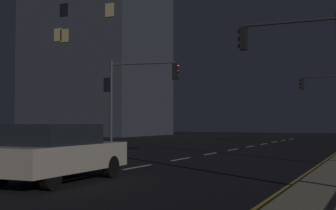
# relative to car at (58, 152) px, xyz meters

# --- Properties ---
(ground_plane) EXTENTS (112.00, 112.00, 0.00)m
(ground_plane) POSITION_rel_car_xyz_m (-0.05, 9.16, -0.82)
(ground_plane) COLOR black
(ground_plane) RESTS_ON ground
(lane_markings_center) EXTENTS (0.14, 50.00, 0.01)m
(lane_markings_center) POSITION_rel_car_xyz_m (-0.05, 12.66, -0.82)
(lane_markings_center) COLOR silver
(lane_markings_center) RESTS_ON ground
(lane_edge_line) EXTENTS (0.14, 53.00, 0.01)m
(lane_edge_line) POSITION_rel_car_xyz_m (5.83, 14.16, -0.82)
(lane_edge_line) COLOR gold
(lane_edge_line) RESTS_ON ground
(car) EXTENTS (1.93, 4.45, 1.57)m
(car) POSITION_rel_car_xyz_m (0.00, 0.00, 0.00)
(car) COLOR beige
(car) RESTS_ON ground
(traffic_light_near_right) EXTENTS (4.68, 0.59, 5.36)m
(traffic_light_near_right) POSITION_rel_car_xyz_m (4.64, 28.29, 3.14)
(traffic_light_near_right) COLOR #2D3033
(traffic_light_near_right) RESTS_ON sidewalk_right
(traffic_light_near_left) EXTENTS (4.23, 0.85, 5.32)m
(traffic_light_near_left) POSITION_rel_car_xyz_m (-4.76, 13.79, 2.94)
(traffic_light_near_left) COLOR #4C4C51
(traffic_light_near_left) RESTS_ON ground
(traffic_light_far_right) EXTENTS (4.03, 0.34, 5.74)m
(traffic_light_far_right) POSITION_rel_car_xyz_m (4.87, 8.61, 3.36)
(traffic_light_far_right) COLOR #38383D
(traffic_light_far_right) RESTS_ON sidewalk_right
(building_distant) EXTENTS (15.01, 13.91, 27.77)m
(building_distant) POSITION_rel_car_xyz_m (-25.04, 40.51, 13.06)
(building_distant) COLOR #3D424C
(building_distant) RESTS_ON ground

